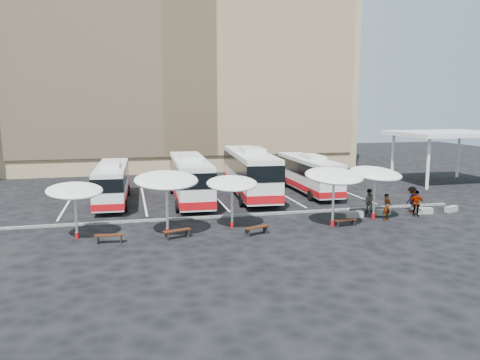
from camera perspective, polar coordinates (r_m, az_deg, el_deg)
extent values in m
plane|color=black|center=(32.58, -0.47, -4.69)|extent=(120.00, 120.00, 0.00)
cube|color=tan|center=(63.43, -7.24, 13.23)|extent=(42.00, 18.00, 25.00)
cube|color=tan|center=(54.39, -6.13, 13.45)|extent=(40.00, 0.30, 20.00)
cube|color=white|center=(51.45, 23.84, 5.20)|extent=(10.00, 8.00, 0.40)
cylinder|color=white|center=(46.89, 21.96, 1.83)|extent=(0.30, 0.30, 4.80)
cylinder|color=white|center=(51.85, 18.13, 2.66)|extent=(0.30, 0.30, 4.80)
cylinder|color=white|center=(56.46, 25.07, 2.74)|extent=(0.30, 0.30, 4.80)
cube|color=black|center=(33.04, -0.67, -4.36)|extent=(34.00, 0.25, 0.15)
cube|color=white|center=(39.88, -20.28, -2.71)|extent=(0.15, 12.00, 0.01)
cube|color=white|center=(39.61, -11.63, -2.41)|extent=(0.15, 12.00, 0.01)
cube|color=white|center=(40.24, -3.06, -2.06)|extent=(0.15, 12.00, 0.01)
cube|color=white|center=(41.73, 5.07, -1.69)|extent=(0.15, 12.00, 0.01)
cube|color=white|center=(43.99, 12.50, -1.32)|extent=(0.15, 12.00, 0.01)
cube|color=white|center=(38.74, -15.33, -0.22)|extent=(2.59, 10.68, 2.65)
cube|color=black|center=(38.66, -15.36, 0.56)|extent=(2.64, 10.74, 0.97)
cube|color=#BA0D13|center=(38.90, -15.27, -1.63)|extent=(2.64, 10.74, 0.49)
cube|color=#BA0D13|center=(44.07, -14.86, 0.01)|extent=(2.27, 0.26, 1.24)
cube|color=white|center=(37.66, -15.51, 1.83)|extent=(1.51, 2.70, 0.35)
cylinder|color=black|center=(42.08, -16.49, -1.33)|extent=(0.34, 0.89, 0.88)
cylinder|color=black|center=(41.94, -13.49, -1.24)|extent=(0.34, 0.89, 0.88)
cylinder|color=black|center=(35.60, -17.38, -3.20)|extent=(0.34, 0.89, 0.88)
cylinder|color=black|center=(35.43, -13.82, -3.10)|extent=(0.34, 0.89, 0.88)
cube|color=white|center=(38.31, -6.13, 0.35)|extent=(3.01, 12.31, 3.06)
cube|color=black|center=(38.22, -6.14, 1.25)|extent=(3.07, 12.37, 1.12)
cube|color=#BA0D13|center=(38.49, -6.10, -1.30)|extent=(3.07, 12.37, 0.56)
cube|color=#BA0D13|center=(44.44, -6.84, 0.53)|extent=(2.61, 0.30, 1.43)
cube|color=white|center=(37.08, -6.02, 2.76)|extent=(1.75, 3.12, 0.41)
cylinder|color=black|center=(41.96, -8.28, -0.99)|extent=(0.40, 1.03, 1.02)
cylinder|color=black|center=(42.17, -4.82, -0.88)|extent=(0.40, 1.03, 1.02)
cylinder|color=black|center=(34.47, -7.56, -3.14)|extent=(0.40, 1.03, 1.02)
cylinder|color=black|center=(34.73, -3.36, -2.99)|extent=(0.40, 1.03, 1.02)
cube|color=white|center=(40.41, 1.19, 1.10)|extent=(3.83, 13.50, 3.33)
cube|color=black|center=(40.33, 1.19, 2.04)|extent=(3.90, 13.58, 1.22)
cube|color=#BA0D13|center=(40.60, 1.18, -0.61)|extent=(3.90, 13.58, 0.61)
cube|color=#BA0D13|center=(47.04, -0.25, 1.19)|extent=(2.85, 0.45, 1.55)
cube|color=white|center=(39.11, 1.49, 3.62)|extent=(2.04, 3.46, 0.44)
cylinder|color=black|center=(44.24, -1.48, -0.33)|extent=(0.48, 1.14, 1.11)
cylinder|color=black|center=(44.68, 2.05, -0.24)|extent=(0.48, 1.14, 1.11)
cylinder|color=black|center=(36.13, 0.26, -2.43)|extent=(0.48, 1.14, 1.11)
cylinder|color=black|center=(36.67, 4.55, -2.29)|extent=(0.48, 1.14, 1.11)
cube|color=white|center=(42.35, 8.35, 0.84)|extent=(2.46, 10.96, 2.73)
cube|color=black|center=(42.28, 8.37, 1.57)|extent=(2.52, 11.02, 1.00)
cube|color=#BA0D13|center=(42.51, 8.32, -0.50)|extent=(2.52, 11.02, 0.50)
cube|color=#BA0D13|center=(47.54, 5.98, 0.93)|extent=(2.33, 0.22, 1.27)
cube|color=white|center=(41.32, 8.85, 2.79)|extent=(1.50, 2.76, 0.36)
cylinder|color=black|center=(45.14, 5.52, -0.31)|extent=(0.33, 0.92, 0.91)
cylinder|color=black|center=(45.90, 8.22, -0.20)|extent=(0.33, 0.92, 0.91)
cylinder|color=black|center=(38.81, 8.65, -1.89)|extent=(0.33, 0.92, 0.91)
cylinder|color=black|center=(39.69, 11.72, -1.73)|extent=(0.33, 0.92, 0.91)
cylinder|color=white|center=(29.00, -19.37, -4.05)|extent=(0.17, 0.17, 2.82)
cylinder|color=#BA0D13|center=(29.29, -19.24, -6.39)|extent=(0.26, 0.26, 0.38)
ellipsoid|color=white|center=(28.72, -19.52, -1.22)|extent=(4.05, 4.08, 0.97)
cylinder|color=white|center=(28.28, -8.89, -3.45)|extent=(0.17, 0.17, 3.33)
cylinder|color=#BA0D13|center=(28.62, -8.82, -6.27)|extent=(0.27, 0.27, 0.44)
ellipsoid|color=white|center=(27.96, -8.97, 0.00)|extent=(4.15, 4.19, 1.14)
cylinder|color=white|center=(29.76, -0.98, -3.19)|extent=(0.14, 0.14, 2.85)
cylinder|color=#BA0D13|center=(30.04, -0.97, -5.49)|extent=(0.23, 0.23, 0.38)
ellipsoid|color=white|center=(29.49, -0.98, -0.40)|extent=(3.51, 3.55, 0.97)
cylinder|color=white|center=(30.60, 11.29, -2.63)|extent=(0.16, 0.16, 3.26)
cylinder|color=#BA0D13|center=(30.91, 11.21, -5.20)|extent=(0.25, 0.25, 0.44)
ellipsoid|color=white|center=(30.31, 11.38, 0.49)|extent=(3.90, 3.94, 1.12)
cylinder|color=white|center=(33.37, 16.05, -1.97)|extent=(0.18, 0.18, 3.12)
cylinder|color=#BA0D13|center=(33.64, 15.95, -4.24)|extent=(0.28, 0.28, 0.42)
ellipsoid|color=white|center=(33.11, 16.17, 0.77)|extent=(4.34, 4.37, 1.07)
cube|color=black|center=(27.70, -15.66, -6.50)|extent=(1.65, 0.58, 0.06)
cube|color=black|center=(27.86, -16.96, -7.00)|extent=(0.10, 0.41, 0.43)
cube|color=black|center=(27.69, -14.30, -6.98)|extent=(0.10, 0.41, 0.43)
cube|color=black|center=(27.87, -7.69, -6.12)|extent=(1.72, 0.98, 0.07)
cube|color=black|center=(27.67, -8.93, -6.80)|extent=(0.20, 0.42, 0.44)
cube|color=black|center=(28.22, -6.45, -6.44)|extent=(0.20, 0.42, 0.44)
cube|color=black|center=(28.37, 2.03, -5.77)|extent=(1.72, 1.00, 0.07)
cube|color=black|center=(28.06, 0.91, -6.47)|extent=(0.21, 0.42, 0.44)
cube|color=black|center=(28.82, 3.10, -6.06)|extent=(0.21, 0.42, 0.44)
cube|color=black|center=(31.08, 12.71, -4.76)|extent=(1.54, 0.54, 0.06)
cube|color=black|center=(30.83, 11.73, -5.28)|extent=(0.09, 0.39, 0.40)
cube|color=black|center=(31.45, 13.64, -5.07)|extent=(0.09, 0.39, 0.40)
cube|color=gray|center=(33.72, 13.84, -4.10)|extent=(1.19, 0.40, 0.44)
cube|color=gray|center=(35.08, 17.03, -3.77)|extent=(1.08, 0.40, 0.40)
cube|color=gray|center=(36.42, 21.56, -3.51)|extent=(1.20, 0.50, 0.44)
cube|color=gray|center=(37.84, 24.37, -3.25)|extent=(1.19, 0.72, 0.42)
imported|color=black|center=(33.39, 17.47, -3.16)|extent=(0.79, 0.68, 1.83)
imported|color=black|center=(35.14, 15.44, -2.50)|extent=(1.10, 1.03, 1.81)
imported|color=black|center=(35.25, 20.69, -2.69)|extent=(1.17, 0.80, 1.84)
imported|color=black|center=(36.52, 20.17, -2.23)|extent=(1.41, 1.17, 1.90)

